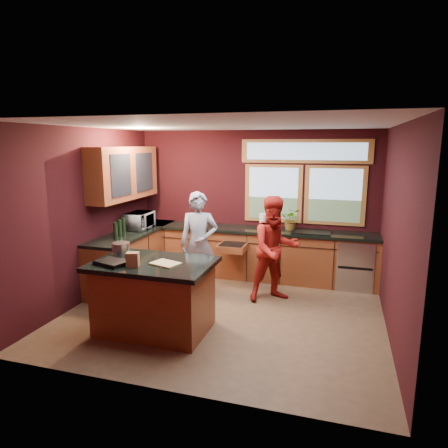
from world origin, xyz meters
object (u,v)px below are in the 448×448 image
at_px(cutting_board, 165,264).
at_px(stock_pot, 121,249).
at_px(person_grey, 199,244).
at_px(island, 154,296).
at_px(person_red, 275,249).

height_order(cutting_board, stock_pot, stock_pot).
bearing_deg(cutting_board, stock_pot, 165.07).
xyz_separation_m(person_grey, cutting_board, (0.09, -1.46, 0.10)).
relative_size(cutting_board, stock_pot, 1.46).
xyz_separation_m(island, stock_pot, (-0.55, 0.15, 0.56)).
distance_m(person_grey, stock_pot, 1.44).
xyz_separation_m(person_red, stock_pot, (-1.89, -1.37, 0.20)).
relative_size(island, person_grey, 0.91).
xyz_separation_m(person_grey, stock_pot, (-0.66, -1.26, 0.18)).
relative_size(person_grey, person_red, 1.02).
distance_m(island, person_red, 2.06).
relative_size(island, cutting_board, 4.43).
distance_m(island, person_grey, 1.46).
relative_size(person_red, stock_pot, 6.94).
height_order(person_grey, person_red, person_grey).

